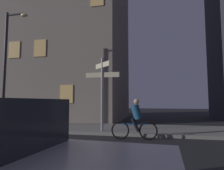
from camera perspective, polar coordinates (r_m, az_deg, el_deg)
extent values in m
cube|color=gray|center=(10.52, -2.96, -12.74)|extent=(40.00, 3.45, 0.14)
cylinder|color=gray|center=(9.16, -2.93, -2.60)|extent=(0.12, 0.12, 3.46)
cube|color=beige|center=(9.32, -2.89, 5.93)|extent=(0.93, 0.93, 0.24)
cube|color=beige|center=(9.24, -2.90, 3.01)|extent=(1.66, 0.03, 0.24)
cylinder|color=#2D2D30|center=(12.12, -29.25, 4.31)|extent=(0.16, 0.16, 6.35)
cylinder|color=#2D2D30|center=(12.59, -26.67, 18.21)|extent=(1.09, 0.10, 0.10)
ellipsoid|color=#F9E099|center=(12.24, -24.59, 18.31)|extent=(0.44, 0.28, 0.20)
torus|color=black|center=(7.86, 2.46, -13.26)|extent=(0.72, 0.10, 0.72)
torus|color=black|center=(7.82, 10.72, -13.23)|extent=(0.72, 0.10, 0.72)
cylinder|color=#1959A5|center=(7.79, 6.56, -11.46)|extent=(1.00, 0.10, 0.04)
cylinder|color=navy|center=(7.74, 7.28, -7.96)|extent=(0.47, 0.35, 0.61)
sphere|color=tan|center=(7.73, 7.24, -4.89)|extent=(0.22, 0.22, 0.22)
cylinder|color=black|center=(7.70, 6.92, -11.75)|extent=(0.35, 0.14, 0.55)
cylinder|color=black|center=(7.88, 6.96, -11.60)|extent=(0.35, 0.14, 0.55)
cube|color=slate|center=(19.38, -13.09, 19.63)|extent=(10.27, 8.27, 19.03)
cube|color=#F2C672|center=(13.01, -13.34, -2.60)|extent=(0.90, 0.06, 1.20)
cube|color=#F2C672|center=(15.67, -26.98, 9.30)|extent=(0.90, 0.06, 1.20)
cube|color=#F2C672|center=(14.49, -20.56, 10.21)|extent=(0.90, 0.06, 1.20)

